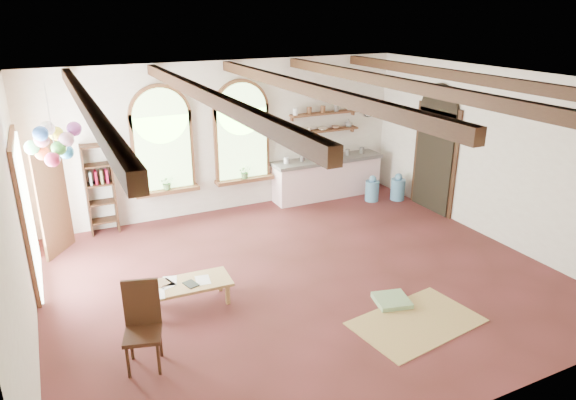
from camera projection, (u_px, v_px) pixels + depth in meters
floor at (302, 276)px, 8.53m from camera, size 8.00×8.00×0.00m
ceiling_beams at (304, 88)px, 7.44m from camera, size 6.20×6.80×0.18m
window_left at (163, 144)px, 10.28m from camera, size 1.30×0.28×2.20m
window_right at (242, 135)px, 10.97m from camera, size 1.30×0.28×2.20m
left_doorway at (27, 215)px, 8.03m from camera, size 0.10×1.90×2.50m
right_doorway at (434, 161)px, 11.02m from camera, size 0.10×1.30×2.40m
kitchen_counter at (327, 177)px, 12.00m from camera, size 2.68×0.62×0.94m
wall_shelf_lower at (324, 131)px, 11.77m from camera, size 1.70×0.24×0.04m
wall_shelf_upper at (325, 113)px, 11.63m from camera, size 1.70×0.24×0.04m
wall_clock at (369, 110)px, 12.22m from camera, size 0.32×0.04×0.32m
bookshelf at (100, 189)px, 9.91m from camera, size 0.53×0.32×1.80m
coffee_table at (187, 285)px, 7.61m from camera, size 1.32×0.65×0.37m
side_chair at (144, 343)px, 6.30m from camera, size 0.55×0.55×1.11m
floor_mat at (416, 322)px, 7.27m from camera, size 1.92×1.34×0.02m
floor_cushion at (392, 301)px, 7.74m from camera, size 0.60×0.60×0.09m
water_jug_a at (372, 190)px, 11.81m from camera, size 0.31×0.31×0.61m
water_jug_b at (398, 188)px, 11.87m from camera, size 0.33×0.33×0.63m
balloon_cluster at (54, 142)px, 7.48m from camera, size 0.81×0.81×1.14m
table_book at (157, 285)px, 7.53m from camera, size 0.23×0.28×0.02m
tablet at (191, 284)px, 7.55m from camera, size 0.22×0.27×0.01m
potted_plant_left at (167, 182)px, 10.46m from camera, size 0.27×0.23×0.30m
potted_plant_right at (245, 172)px, 11.15m from camera, size 0.27×0.23×0.30m
shelf_cup_a at (295, 131)px, 11.44m from camera, size 0.12×0.10×0.10m
shelf_cup_b at (309, 129)px, 11.59m from camera, size 0.10×0.10×0.09m
shelf_bowl_a at (322, 129)px, 11.74m from camera, size 0.22×0.22×0.05m
shelf_bowl_b at (336, 127)px, 11.88m from camera, size 0.20×0.20×0.06m
shelf_vase at (349, 123)px, 12.00m from camera, size 0.18×0.18×0.19m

